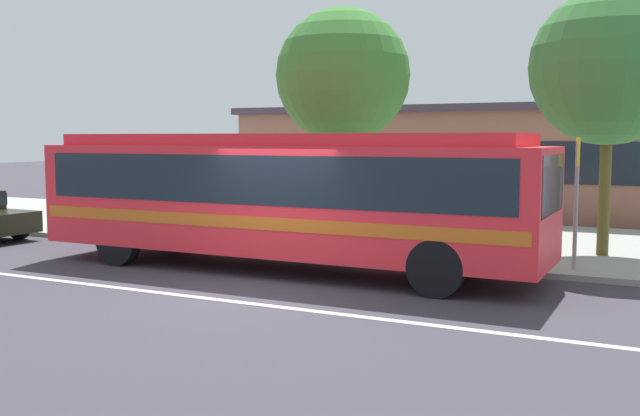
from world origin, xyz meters
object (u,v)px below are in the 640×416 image
Objects in this scene: bus_stop_sign at (577,185)px; street_tree_near_stop at (343,77)px; transit_bus at (284,191)px; pedestrian_waiting_near_sign at (521,214)px; street_tree_mid_block at (609,67)px.

street_tree_near_stop reaches higher than bus_stop_sign.
street_tree_near_stop reaches higher than transit_bus.
bus_stop_sign is (1.24, -0.98, 0.71)m from pedestrian_waiting_near_sign.
bus_stop_sign is at bearing -21.83° from street_tree_near_stop.
pedestrian_waiting_near_sign is 3.72m from street_tree_mid_block.
street_tree_near_stop is (-6.15, 2.46, 2.51)m from bus_stop_sign.
bus_stop_sign is 0.45× the size of street_tree_mid_block.
street_tree_mid_block is at bearing 81.50° from bus_stop_sign.
pedestrian_waiting_near_sign is 6.06m from street_tree_near_stop.
transit_bus reaches higher than bus_stop_sign.
bus_stop_sign is 3.28m from street_tree_mid_block.
transit_bus is 5.78m from bus_stop_sign.
bus_stop_sign is at bearing -38.52° from pedestrian_waiting_near_sign.
bus_stop_sign is at bearing 20.12° from transit_bus.
transit_bus is at bearing -80.76° from street_tree_near_stop.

